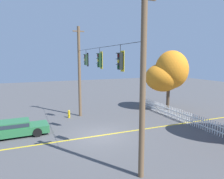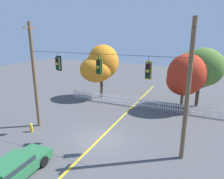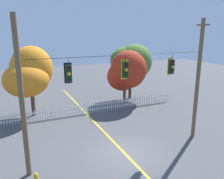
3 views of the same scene
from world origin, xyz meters
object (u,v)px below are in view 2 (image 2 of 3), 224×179
(traffic_signal_southbound_primary, at_px, (99,67))
(autumn_maple_near_fence, at_px, (100,65))
(autumn_oak_far_east, at_px, (200,68))
(traffic_signal_eastbound_side, at_px, (58,63))
(autumn_maple_mid, at_px, (186,76))
(parked_car, at_px, (13,168))
(fire_hydrant, at_px, (31,127))
(traffic_signal_northbound_primary, at_px, (148,71))

(traffic_signal_southbound_primary, bearing_deg, autumn_maple_near_fence, 117.06)
(autumn_oak_far_east, bearing_deg, autumn_maple_near_fence, -173.60)
(traffic_signal_eastbound_side, xyz_separation_m, autumn_maple_mid, (8.48, 9.38, -2.04))
(autumn_maple_near_fence, bearing_deg, autumn_maple_mid, -0.53)
(traffic_signal_eastbound_side, xyz_separation_m, parked_car, (1.10, -5.77, -4.93))
(traffic_signal_southbound_primary, xyz_separation_m, parked_car, (-2.36, -5.77, -4.91))
(autumn_maple_mid, distance_m, autumn_oak_far_east, 2.01)
(autumn_oak_far_east, xyz_separation_m, fire_hydrant, (-11.96, -11.90, -3.93))
(traffic_signal_eastbound_side, distance_m, autumn_maple_mid, 12.81)
(traffic_signal_eastbound_side, relative_size, fire_hydrant, 1.88)
(autumn_maple_near_fence, bearing_deg, traffic_signal_eastbound_side, -81.70)
(autumn_oak_far_east, bearing_deg, autumn_maple_mid, -133.54)
(traffic_signal_eastbound_side, height_order, parked_car, traffic_signal_eastbound_side)
(traffic_signal_northbound_primary, height_order, autumn_maple_near_fence, autumn_maple_near_fence)
(traffic_signal_eastbound_side, relative_size, autumn_maple_mid, 0.24)
(traffic_signal_eastbound_side, height_order, traffic_signal_southbound_primary, same)
(traffic_signal_eastbound_side, distance_m, parked_car, 7.67)
(traffic_signal_southbound_primary, height_order, autumn_oak_far_east, same)
(traffic_signal_eastbound_side, bearing_deg, traffic_signal_northbound_primary, 0.00)
(traffic_signal_northbound_primary, bearing_deg, autumn_oak_far_east, 75.02)
(traffic_signal_northbound_primary, bearing_deg, autumn_maple_near_fence, 131.13)
(fire_hydrant, bearing_deg, traffic_signal_eastbound_side, 28.13)
(traffic_signal_eastbound_side, height_order, autumn_maple_near_fence, autumn_maple_near_fence)
(traffic_signal_southbound_primary, height_order, autumn_maple_mid, traffic_signal_southbound_primary)
(traffic_signal_northbound_primary, xyz_separation_m, fire_hydrant, (-9.10, -1.18, -5.12))
(traffic_signal_eastbound_side, bearing_deg, parked_car, -79.24)
(traffic_signal_eastbound_side, relative_size, traffic_signal_northbound_primary, 0.96)
(parked_car, bearing_deg, autumn_oak_far_east, 62.29)
(autumn_maple_mid, height_order, autumn_oak_far_east, autumn_oak_far_east)
(autumn_maple_mid, xyz_separation_m, fire_hydrant, (-10.69, -10.56, -3.13))
(autumn_maple_near_fence, bearing_deg, parked_car, -80.77)
(traffic_signal_southbound_primary, relative_size, fire_hydrant, 1.96)
(autumn_maple_mid, bearing_deg, traffic_signal_southbound_primary, -118.18)
(traffic_signal_southbound_primary, relative_size, autumn_oak_far_east, 0.23)
(traffic_signal_southbound_primary, xyz_separation_m, autumn_oak_far_east, (6.30, 10.72, -1.21))
(autumn_oak_far_east, bearing_deg, traffic_signal_northbound_primary, -104.98)
(traffic_signal_eastbound_side, distance_m, fire_hydrant, 5.74)
(autumn_maple_near_fence, height_order, parked_car, autumn_maple_near_fence)
(traffic_signal_northbound_primary, distance_m, fire_hydrant, 10.50)
(traffic_signal_eastbound_side, bearing_deg, autumn_maple_mid, 47.88)
(parked_car, bearing_deg, autumn_maple_near_fence, 99.23)
(traffic_signal_northbound_primary, xyz_separation_m, autumn_oak_far_east, (2.87, 10.72, -1.19))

